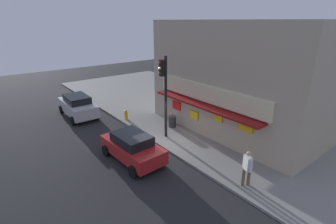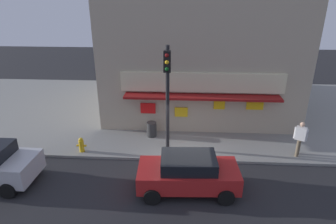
{
  "view_description": "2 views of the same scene",
  "coord_description": "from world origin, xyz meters",
  "px_view_note": "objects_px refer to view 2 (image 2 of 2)",
  "views": [
    {
      "loc": [
        10.81,
        -7.94,
        7.24
      ],
      "look_at": [
        -1.05,
        1.41,
        1.66
      ],
      "focal_mm": 26.55,
      "sensor_mm": 36.0,
      "label": 1
    },
    {
      "loc": [
        0.01,
        -11.81,
        7.45
      ],
      "look_at": [
        -0.83,
        2.11,
        1.67
      ],
      "focal_mm": 31.04,
      "sensor_mm": 36.0,
      "label": 2
    }
  ],
  "objects_px": {
    "pedestrian": "(300,137)",
    "parked_car_red": "(188,173)",
    "fire_hydrant": "(81,145)",
    "traffic_light": "(167,86)",
    "trash_can": "(152,129)"
  },
  "relations": [
    {
      "from": "fire_hydrant",
      "to": "pedestrian",
      "type": "xyz_separation_m",
      "value": [
        10.52,
        0.28,
        0.61
      ]
    },
    {
      "from": "parked_car_red",
      "to": "fire_hydrant",
      "type": "bearing_deg",
      "value": 154.23
    },
    {
      "from": "parked_car_red",
      "to": "trash_can",
      "type": "bearing_deg",
      "value": 114.06
    },
    {
      "from": "pedestrian",
      "to": "parked_car_red",
      "type": "relative_size",
      "value": 0.43
    },
    {
      "from": "fire_hydrant",
      "to": "parked_car_red",
      "type": "xyz_separation_m",
      "value": [
        5.23,
        -2.52,
        0.31
      ]
    },
    {
      "from": "traffic_light",
      "to": "fire_hydrant",
      "type": "relative_size",
      "value": 6.87
    },
    {
      "from": "trash_can",
      "to": "pedestrian",
      "type": "bearing_deg",
      "value": -12.39
    },
    {
      "from": "traffic_light",
      "to": "pedestrian",
      "type": "bearing_deg",
      "value": -1.66
    },
    {
      "from": "traffic_light",
      "to": "pedestrian",
      "type": "distance_m",
      "value": 6.73
    },
    {
      "from": "pedestrian",
      "to": "trash_can",
      "type": "bearing_deg",
      "value": 167.61
    },
    {
      "from": "traffic_light",
      "to": "fire_hydrant",
      "type": "distance_m",
      "value": 5.16
    },
    {
      "from": "traffic_light",
      "to": "trash_can",
      "type": "xyz_separation_m",
      "value": [
        -0.95,
        1.41,
        -2.9
      ]
    },
    {
      "from": "fire_hydrant",
      "to": "pedestrian",
      "type": "relative_size",
      "value": 0.43
    },
    {
      "from": "fire_hydrant",
      "to": "parked_car_red",
      "type": "bearing_deg",
      "value": -25.77
    },
    {
      "from": "traffic_light",
      "to": "parked_car_red",
      "type": "height_order",
      "value": "traffic_light"
    }
  ]
}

